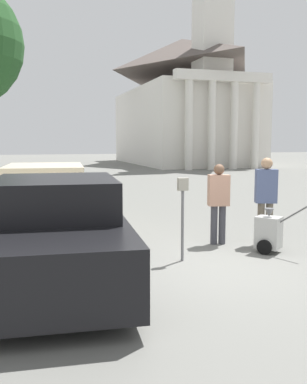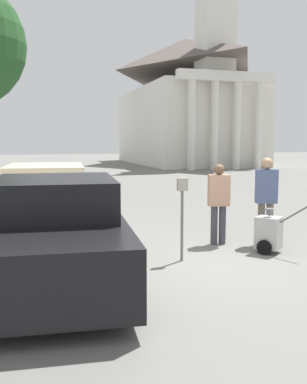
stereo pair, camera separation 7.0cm
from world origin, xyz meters
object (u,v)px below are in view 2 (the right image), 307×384
(parked_car_sage, at_px, (42,190))
(person_worker, at_px, (219,199))
(parked_car_cream, at_px, (47,202))
(church, at_px, (186,97))
(parked_car_black, at_px, (56,232))
(person_supervisor, at_px, (266,195))
(equipment_cart, at_px, (269,232))
(parking_meter, at_px, (182,204))

(parked_car_sage, xyz_separation_m, person_worker, (3.31, -5.01, 0.26))
(parked_car_cream, bearing_deg, church, 68.49)
(parked_car_black, bearing_deg, church, 71.01)
(person_worker, distance_m, church, 30.95)
(parked_car_black, relative_size, parked_car_sage, 1.01)
(parked_car_sage, xyz_separation_m, person_supervisor, (4.21, -5.31, 0.35))
(parked_car_cream, bearing_deg, equipment_cart, -30.36)
(parked_car_cream, relative_size, parked_car_sage, 1.09)
(parked_car_black, distance_m, parked_car_sage, 6.32)
(person_worker, xyz_separation_m, equipment_cart, (0.63, -0.88, -0.54))
(parking_meter, relative_size, equipment_cart, 1.47)
(person_worker, distance_m, person_supervisor, 0.95)
(parking_meter, distance_m, person_worker, 1.48)
(person_worker, bearing_deg, person_supervisor, 173.52)
(parked_car_sage, bearing_deg, person_supervisor, -46.49)
(parked_car_sage, relative_size, person_supervisor, 2.79)
(parked_car_black, relative_size, person_supervisor, 2.80)
(person_supervisor, relative_size, equipment_cart, 1.77)
(parked_car_sage, bearing_deg, equipment_cart, -51.16)
(person_supervisor, distance_m, church, 30.94)
(parking_meter, relative_size, person_worker, 0.90)
(parking_meter, bearing_deg, person_supervisor, 17.53)
(equipment_cart, bearing_deg, person_worker, 86.62)
(parked_car_black, bearing_deg, person_worker, 26.78)
(parked_car_black, height_order, parked_car_sage, parked_car_black)
(parking_meter, xyz_separation_m, equipment_cart, (1.76, 0.06, -0.63))
(equipment_cart, bearing_deg, parked_car_cream, 105.77)
(parked_car_cream, relative_size, person_worker, 3.29)
(parking_meter, distance_m, person_supervisor, 2.13)
(person_supervisor, relative_size, church, 0.08)
(person_worker, bearing_deg, equipment_cart, 137.32)
(parked_car_sage, relative_size, person_worker, 3.01)
(parked_car_black, relative_size, parked_car_cream, 0.92)
(parking_meter, height_order, church, church)
(parked_car_sage, distance_m, equipment_cart, 7.09)
(person_worker, relative_size, person_supervisor, 0.93)
(parked_car_sage, height_order, person_supervisor, person_supervisor)
(person_worker, bearing_deg, parking_meter, 51.70)
(parking_meter, height_order, person_worker, person_worker)
(person_supervisor, distance_m, equipment_cart, 0.90)
(equipment_cart, bearing_deg, parked_car_sage, 84.97)
(church, bearing_deg, parking_meter, -110.83)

